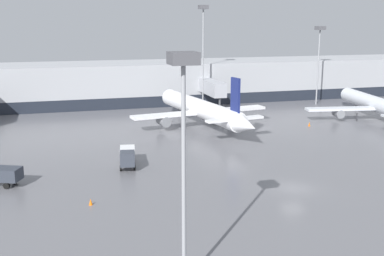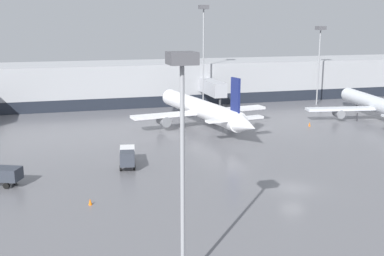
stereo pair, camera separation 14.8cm
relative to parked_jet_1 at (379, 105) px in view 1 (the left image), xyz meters
The scene contains 10 objects.
ground_plane 44.34m from the parked_jet_1, 137.91° to the right, with size 320.00×320.00×0.00m, color slate.
terminal_building 46.14m from the parked_jet_1, 135.70° to the left, with size 160.00×30.56×9.00m.
parked_jet_1 is the anchor object (origin of this frame).
parked_jet_2 33.63m from the parked_jet_1, behind, with size 25.02×35.32×9.80m.
service_truck_2 51.95m from the parked_jet_1, 161.44° to the right, with size 2.64×5.90×2.37m.
traffic_cone_2 61.79m from the parked_jet_1, 152.46° to the right, with size 0.38×0.38×0.66m.
traffic_cone_3 15.22m from the parked_jet_1, behind, with size 0.38×0.38×0.71m.
apron_light_mast_0 67.99m from the parked_jet_1, 137.50° to the right, with size 1.80×1.80×16.14m.
apron_light_mast_3 21.96m from the parked_jet_1, 95.57° to the left, with size 1.80×1.80×16.98m.
apron_light_mast_4 37.27m from the parked_jet_1, 143.05° to the left, with size 1.80×1.80×21.22m.
Camera 1 is at (-24.57, -45.32, 18.03)m, focal length 45.00 mm.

